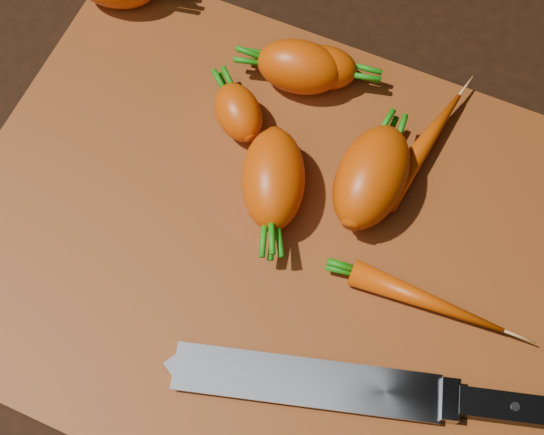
% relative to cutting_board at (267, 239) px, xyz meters
% --- Properties ---
extents(ground, '(2.00, 2.00, 0.01)m').
position_rel_cutting_board_xyz_m(ground, '(0.00, 0.00, -0.01)').
color(ground, black).
extents(cutting_board, '(0.50, 0.40, 0.01)m').
position_rel_cutting_board_xyz_m(cutting_board, '(0.00, 0.00, 0.00)').
color(cutting_board, '#76330E').
rests_on(cutting_board, ground).
extents(carrot_1, '(0.07, 0.07, 0.04)m').
position_rel_cutting_board_xyz_m(carrot_1, '(-0.06, 0.09, 0.02)').
color(carrot_1, '#C43E00').
rests_on(carrot_1, cutting_board).
extents(carrot_2, '(0.08, 0.10, 0.05)m').
position_rel_cutting_board_xyz_m(carrot_2, '(-0.01, 0.04, 0.03)').
color(carrot_2, '#C43E00').
rests_on(carrot_2, cutting_board).
extents(carrot_3, '(0.06, 0.09, 0.06)m').
position_rel_cutting_board_xyz_m(carrot_3, '(0.06, 0.07, 0.03)').
color(carrot_3, '#C43E00').
rests_on(carrot_3, cutting_board).
extents(carrot_4, '(0.08, 0.06, 0.05)m').
position_rel_cutting_board_xyz_m(carrot_4, '(-0.03, 0.15, 0.03)').
color(carrot_4, '#C43E00').
rests_on(carrot_4, cutting_board).
extents(carrot_5, '(0.07, 0.05, 0.04)m').
position_rel_cutting_board_xyz_m(carrot_5, '(-0.02, 0.16, 0.03)').
color(carrot_5, '#C43E00').
rests_on(carrot_5, cutting_board).
extents(carrot_6, '(0.05, 0.13, 0.03)m').
position_rel_cutting_board_xyz_m(carrot_6, '(0.09, 0.12, 0.02)').
color(carrot_6, '#C43E00').
rests_on(carrot_6, cutting_board).
extents(carrot_7, '(0.12, 0.02, 0.02)m').
position_rel_cutting_board_xyz_m(carrot_7, '(0.14, -0.00, 0.02)').
color(carrot_7, '#C43E00').
rests_on(carrot_7, cutting_board).
extents(knife, '(0.32, 0.12, 0.02)m').
position_rel_cutting_board_xyz_m(knife, '(0.09, -0.09, 0.01)').
color(knife, gray).
rests_on(knife, cutting_board).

